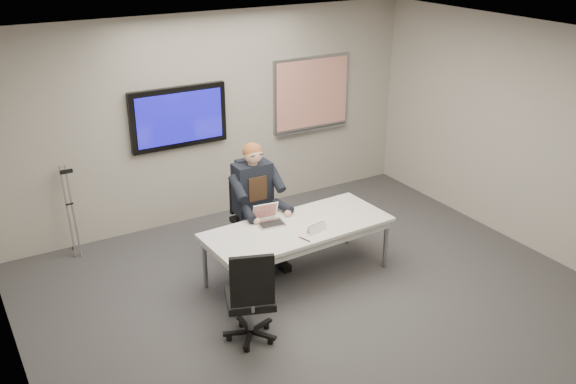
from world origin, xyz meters
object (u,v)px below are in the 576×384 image
office_chair_near (251,313)px  seated_person (260,216)px  office_chair_far (251,229)px  conference_table (298,232)px  laptop (268,219)px

office_chair_near → seated_person: (0.86, 1.41, 0.26)m
office_chair_far → office_chair_near: size_ratio=0.93×
conference_table → laptop: (-0.25, 0.24, 0.13)m
seated_person → office_chair_far: bearing=90.0°
office_chair_far → laptop: 0.74m
office_chair_near → office_chair_far: bearing=-97.7°
seated_person → office_chair_near: bearing=-121.6°
conference_table → office_chair_far: (-0.17, 0.84, -0.28)m
conference_table → seated_person: (-0.17, 0.58, 0.00)m
conference_table → office_chair_far: size_ratio=2.25×
conference_table → seated_person: bearing=104.1°
laptop → office_chair_far: bearing=88.9°
office_chair_near → laptop: office_chair_near is taller
seated_person → laptop: bearing=-102.8°
seated_person → conference_table: bearing=-73.5°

